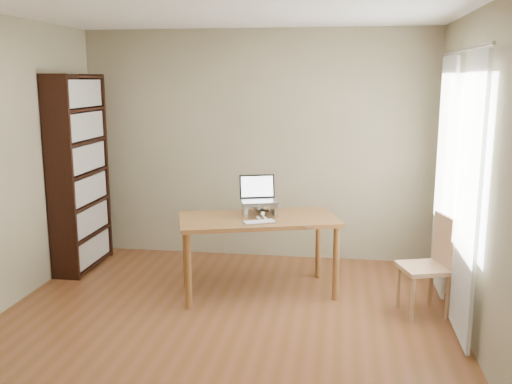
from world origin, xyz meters
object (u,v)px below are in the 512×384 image
Objects in this scene: bookshelf at (79,173)px; chair at (432,262)px; keyboard at (259,222)px; desk at (258,226)px; laptop at (260,195)px; cat at (258,209)px.

bookshelf reaches higher than chair.
bookshelf is 2.20m from keyboard.
bookshelf is 2.11m from desk.
laptop is at bearing 71.19° from keyboard.
laptop is 0.45× the size of chair.
keyboard is at bearing 159.94° from chair.
chair is at bearing -28.33° from desk.
bookshelf is 2.05m from laptop.
laptop reaches higher than chair.
laptop is at bearing 40.34° from cat.
desk is at bearing -107.44° from laptop.
desk is 0.32m from laptop.
laptop is 0.14m from cat.
bookshelf is 1.27× the size of desk.
desk is 3.54× the size of cat.
bookshelf is at bearing 153.02° from laptop.
keyboard is (0.04, -0.22, 0.10)m from desk.
chair is at bearing -39.24° from cat.
chair reaches higher than cat.
bookshelf is 4.52× the size of cat.
desk is 0.18m from cat.
chair is (1.58, -0.30, -0.18)m from desk.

